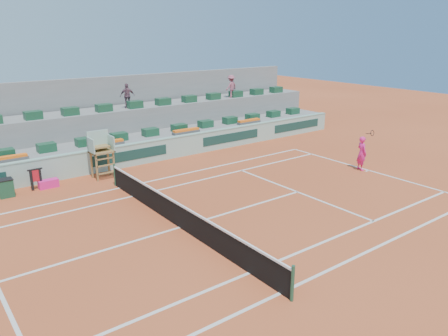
% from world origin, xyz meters
% --- Properties ---
extents(ground, '(90.00, 90.00, 0.00)m').
position_xyz_m(ground, '(0.00, 0.00, 0.00)').
color(ground, '#A4411F').
rests_on(ground, ground).
extents(seating_tier_lower, '(36.00, 4.00, 1.20)m').
position_xyz_m(seating_tier_lower, '(0.00, 10.70, 0.60)').
color(seating_tier_lower, gray).
rests_on(seating_tier_lower, ground).
extents(seating_tier_upper, '(36.00, 2.40, 2.60)m').
position_xyz_m(seating_tier_upper, '(0.00, 12.30, 1.30)').
color(seating_tier_upper, gray).
rests_on(seating_tier_upper, ground).
extents(stadium_back_wall, '(36.00, 0.40, 4.40)m').
position_xyz_m(stadium_back_wall, '(0.00, 13.90, 2.20)').
color(stadium_back_wall, gray).
rests_on(stadium_back_wall, ground).
extents(player_bag, '(0.90, 0.40, 0.40)m').
position_xyz_m(player_bag, '(-2.68, 7.59, 0.20)').
color(player_bag, '#F11F84').
rests_on(player_bag, ground).
extents(spectator_mid, '(0.95, 0.61, 1.51)m').
position_xyz_m(spectator_mid, '(3.67, 11.96, 3.36)').
color(spectator_mid, '#674553').
rests_on(spectator_mid, seating_tier_upper).
extents(spectator_right, '(1.14, 0.81, 1.60)m').
position_xyz_m(spectator_right, '(11.55, 11.68, 3.40)').
color(spectator_right, '#9B4D60').
rests_on(spectator_right, seating_tier_upper).
extents(court_lines, '(23.89, 11.09, 0.01)m').
position_xyz_m(court_lines, '(0.00, 0.00, 0.01)').
color(court_lines, silver).
rests_on(court_lines, ground).
extents(tennis_net, '(0.10, 11.97, 1.10)m').
position_xyz_m(tennis_net, '(0.00, 0.00, 0.53)').
color(tennis_net, black).
rests_on(tennis_net, ground).
extents(advertising_hoarding, '(36.00, 0.34, 1.26)m').
position_xyz_m(advertising_hoarding, '(0.02, 8.50, 0.63)').
color(advertising_hoarding, '#96BCAD').
rests_on(advertising_hoarding, ground).
extents(umpire_chair, '(1.10, 0.90, 2.40)m').
position_xyz_m(umpire_chair, '(0.00, 7.50, 1.54)').
color(umpire_chair, olive).
rests_on(umpire_chair, ground).
extents(seat_row_lower, '(32.90, 0.60, 0.44)m').
position_xyz_m(seat_row_lower, '(0.00, 9.80, 1.42)').
color(seat_row_lower, '#17462B').
rests_on(seat_row_lower, seating_tier_lower).
extents(seat_row_upper, '(32.90, 0.60, 0.44)m').
position_xyz_m(seat_row_upper, '(0.00, 11.70, 2.82)').
color(seat_row_upper, '#17462B').
rests_on(seat_row_upper, seating_tier_upper).
extents(flower_planters, '(26.80, 0.36, 0.28)m').
position_xyz_m(flower_planters, '(-1.50, 9.00, 1.33)').
color(flower_planters, '#505050').
rests_on(flower_planters, seating_tier_lower).
extents(drink_cooler_a, '(0.66, 0.57, 0.84)m').
position_xyz_m(drink_cooler_a, '(-4.55, 7.50, 0.42)').
color(drink_cooler_a, '#16442C').
rests_on(drink_cooler_a, ground).
extents(towel_rack, '(0.67, 0.11, 1.03)m').
position_xyz_m(towel_rack, '(-3.19, 7.63, 0.60)').
color(towel_rack, black).
rests_on(towel_rack, ground).
extents(tennis_player, '(0.64, 0.95, 2.28)m').
position_xyz_m(tennis_player, '(11.63, 0.37, 0.93)').
color(tennis_player, '#F11F84').
rests_on(tennis_player, ground).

